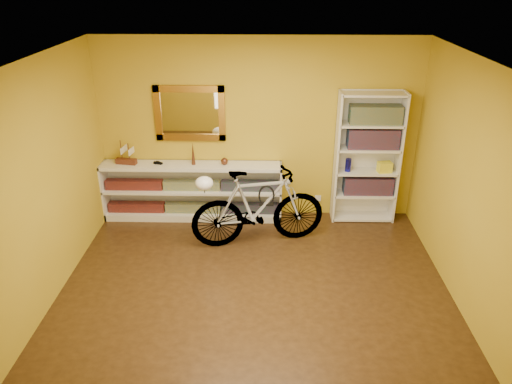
{
  "coord_description": "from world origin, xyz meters",
  "views": [
    {
      "loc": [
        0.12,
        -4.53,
        3.42
      ],
      "look_at": [
        0.0,
        0.7,
        0.95
      ],
      "focal_mm": 33.82,
      "sensor_mm": 36.0,
      "label": 1
    }
  ],
  "objects_px": {
    "bookcase": "(367,159)",
    "helmet": "(204,183)",
    "console_unit": "(192,191)",
    "bicycle": "(258,207)"
  },
  "relations": [
    {
      "from": "console_unit",
      "to": "bookcase",
      "type": "height_order",
      "value": "bookcase"
    },
    {
      "from": "console_unit",
      "to": "bookcase",
      "type": "relative_size",
      "value": 1.37
    },
    {
      "from": "bicycle",
      "to": "console_unit",
      "type": "bearing_deg",
      "value": 41.59
    },
    {
      "from": "helmet",
      "to": "bicycle",
      "type": "bearing_deg",
      "value": 12.65
    },
    {
      "from": "bookcase",
      "to": "bicycle",
      "type": "distance_m",
      "value": 1.73
    },
    {
      "from": "bookcase",
      "to": "console_unit",
      "type": "bearing_deg",
      "value": -179.43
    },
    {
      "from": "bookcase",
      "to": "helmet",
      "type": "bearing_deg",
      "value": -158.14
    },
    {
      "from": "console_unit",
      "to": "bicycle",
      "type": "xyz_separation_m",
      "value": [
        0.98,
        -0.7,
        0.11
      ]
    },
    {
      "from": "console_unit",
      "to": "bicycle",
      "type": "bearing_deg",
      "value": -35.76
    },
    {
      "from": "bicycle",
      "to": "helmet",
      "type": "relative_size",
      "value": 7.9
    }
  ]
}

